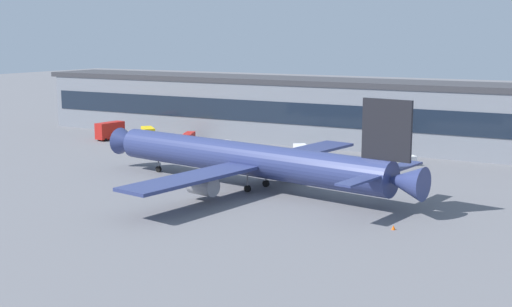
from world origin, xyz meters
The scene contains 10 objects.
ground_plane centered at (0.00, 0.00, 0.00)m, with size 600.00×600.00×0.00m, color slate.
terminal_building centered at (0.00, 49.20, 7.37)m, with size 167.48×16.63×14.70m.
airliner centered at (1.49, -0.52, 4.73)m, with size 61.83×53.35×15.95m.
stair_truck centered at (-42.40, 29.59, 1.98)m, with size 6.02×5.85×3.55m.
pushback_tractor centered at (-5.18, 33.58, 1.05)m, with size 4.85×5.43×1.75m.
belt_loader centered at (-35.35, 35.79, 1.15)m, with size 4.30×6.68×1.95m.
baggage_tug centered at (-21.57, 30.78, 1.09)m, with size 4.12×3.52×1.85m.
catering_truck centered at (-53.27, 28.82, 2.29)m, with size 3.53×7.48×4.15m.
follow_me_car centered at (17.97, 30.57, 1.09)m, with size 4.49×4.42×1.85m.
traffic_cone_0 centered at (29.71, -12.61, 0.32)m, with size 0.51×0.51×0.63m, color #F2590C.
Camera 1 is at (55.13, -94.93, 24.60)m, focal length 47.85 mm.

